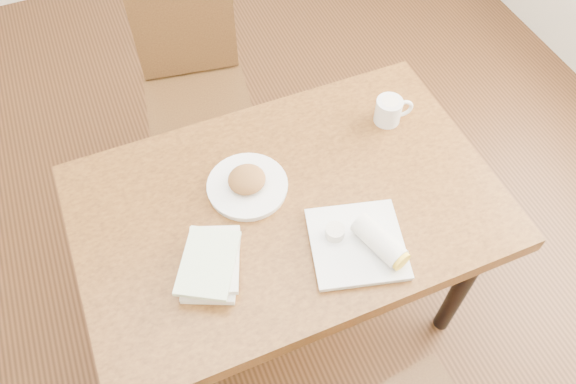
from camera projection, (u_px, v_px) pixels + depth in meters
name	position (u px, v px, depth m)	size (l,w,h in m)	color
ground	(288.00, 304.00, 2.32)	(4.00, 5.00, 0.01)	#472814
table	(288.00, 216.00, 1.77)	(1.28, 0.82, 0.75)	brown
chair_far	(194.00, 79.00, 2.29)	(0.48, 0.48, 0.95)	#4E3316
plate_scone	(247.00, 184.00, 1.71)	(0.25, 0.25, 0.08)	white
coffee_mug	(390.00, 110.00, 1.86)	(0.13, 0.09, 0.09)	white
plate_burrito	(364.00, 243.00, 1.59)	(0.32, 0.32, 0.09)	white
book_stack	(211.00, 263.00, 1.55)	(0.24, 0.26, 0.06)	white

